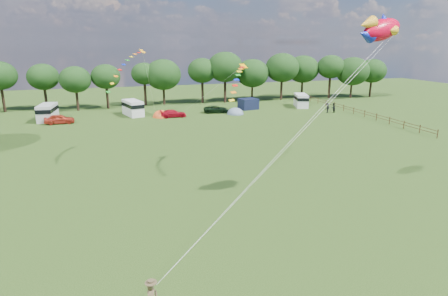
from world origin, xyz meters
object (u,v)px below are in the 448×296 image
object	(u,v)px
car_a	(59,119)
walker_b	(327,108)
campervan_b	(47,112)
tent_greyblue	(235,114)
car_d	(216,109)
walker_a	(333,108)
tent_orange	(161,117)
car_c	(173,114)
campervan_d	(301,100)
fish_kite	(379,30)
campervan_c	(133,107)

from	to	relation	value
car_a	walker_b	distance (m)	44.57
campervan_b	tent_greyblue	xyz separation A→B (m)	(30.44, -3.25, -1.38)
campervan_b	tent_greyblue	world-z (taller)	campervan_b
campervan_b	car_d	bearing A→B (deg)	-86.36
car_a	walker_a	bearing A→B (deg)	-95.40
walker_a	tent_orange	bearing A→B (deg)	-28.42
car_c	tent_orange	bearing A→B (deg)	67.11
campervan_d	tent_orange	distance (m)	27.45
fish_kite	tent_orange	bearing A→B (deg)	90.11
car_a	campervan_b	xyz separation A→B (m)	(-2.04, 3.17, 0.66)
fish_kite	walker_a	size ratio (longest dim) A/B	2.48
campervan_b	walker_a	world-z (taller)	campervan_b
campervan_c	walker_b	world-z (taller)	campervan_c
car_d	walker_b	size ratio (longest dim) A/B	2.62
campervan_b	campervan_c	distance (m)	13.32
campervan_b	tent_orange	distance (m)	17.90
tent_orange	fish_kite	world-z (taller)	fish_kite
campervan_b	walker_b	distance (m)	46.95
car_d	tent_orange	xyz separation A→B (m)	(-9.89, -1.22, -0.60)
campervan_b	walker_b	world-z (taller)	campervan_b
tent_orange	walker_b	world-z (taller)	walker_b
campervan_b	tent_orange	xyz separation A→B (m)	(17.71, -2.22, -1.38)
campervan_c	tent_orange	xyz separation A→B (m)	(4.41, -2.84, -1.36)
campervan_b	fish_kite	world-z (taller)	fish_kite
fish_kite	walker_a	world-z (taller)	fish_kite
fish_kite	walker_b	size ratio (longest dim) A/B	2.48
campervan_b	tent_orange	world-z (taller)	campervan_b
campervan_c	walker_b	distance (m)	33.96
car_a	car_c	distance (m)	17.57
campervan_b	campervan_c	xyz separation A→B (m)	(13.31, 0.62, -0.02)
walker_b	walker_a	bearing A→B (deg)	143.13
car_d	tent_orange	size ratio (longest dim) A/B	1.42
tent_greyblue	walker_b	size ratio (longest dim) A/B	1.88
car_c	car_d	distance (m)	8.24
fish_kite	walker_b	xyz separation A→B (m)	(18.39, 34.85, -12.05)
campervan_c	fish_kite	world-z (taller)	fish_kite
tent_orange	fish_kite	bearing A→B (deg)	-75.24
campervan_c	walker_b	size ratio (longest dim) A/B	3.26
campervan_b	campervan_d	distance (m)	45.01
car_a	car_c	size ratio (longest dim) A/B	1.06
campervan_d	tent_greyblue	xyz separation A→B (m)	(-14.56, -3.63, -1.30)
campervan_b	walker_b	bearing A→B (deg)	-92.50
campervan_b	fish_kite	bearing A→B (deg)	-140.24
car_d	campervan_b	world-z (taller)	campervan_b
campervan_b	car_a	bearing A→B (deg)	-141.53
walker_a	campervan_b	bearing A→B (deg)	-27.75
walker_b	fish_kite	bearing A→B (deg)	35.99
campervan_d	fish_kite	bearing A→B (deg)	176.07
tent_orange	tent_greyblue	bearing A→B (deg)	-4.60
car_c	walker_a	distance (m)	28.22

